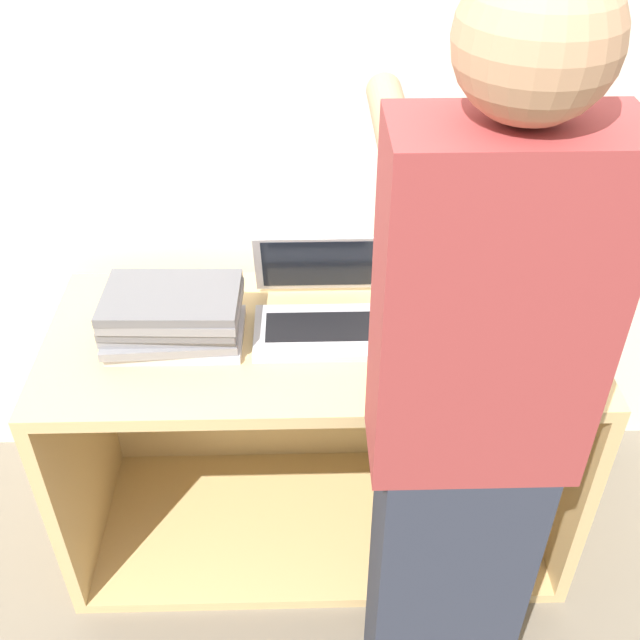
# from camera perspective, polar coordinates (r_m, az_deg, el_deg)

# --- Properties ---
(ground_plane) EXTENTS (12.00, 12.00, 0.00)m
(ground_plane) POSITION_cam_1_polar(r_m,az_deg,el_deg) (2.35, 0.14, -21.09)
(ground_plane) COLOR #756B5B
(wall_back) EXTENTS (8.00, 0.05, 2.40)m
(wall_back) POSITION_cam_1_polar(r_m,az_deg,el_deg) (2.11, -0.36, 14.86)
(wall_back) COLOR silver
(wall_back) RESTS_ON ground_plane
(cart) EXTENTS (1.44, 0.61, 0.78)m
(cart) POSITION_cam_1_polar(r_m,az_deg,el_deg) (2.28, -0.11, -7.65)
(cart) COLOR tan
(cart) RESTS_ON ground_plane
(laptop_open) EXTENTS (0.34, 0.31, 0.23)m
(laptop_open) POSITION_cam_1_polar(r_m,az_deg,el_deg) (1.98, -0.10, 0.84)
(laptop_open) COLOR #B7B7BC
(laptop_open) RESTS_ON cart
(laptop_stack_left) EXTENTS (0.36, 0.25, 0.15)m
(laptop_stack_left) POSITION_cam_1_polar(r_m,az_deg,el_deg) (1.95, -11.14, 0.31)
(laptop_stack_left) COLOR #B7B7BC
(laptop_stack_left) RESTS_ON cart
(laptop_stack_right) EXTENTS (0.36, 0.24, 0.07)m
(laptop_stack_right) POSITION_cam_1_polar(r_m,az_deg,el_deg) (1.99, 10.73, -0.12)
(laptop_stack_right) COLOR gray
(laptop_stack_right) RESTS_ON cart
(person) EXTENTS (0.40, 0.54, 1.81)m
(person) POSITION_cam_1_polar(r_m,az_deg,el_deg) (1.54, 11.26, -8.38)
(person) COLOR #2D3342
(person) RESTS_ON ground_plane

